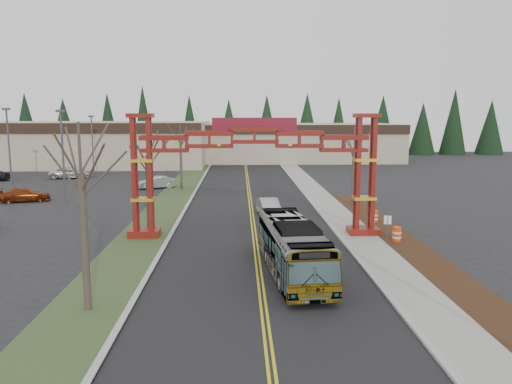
{
  "coord_description": "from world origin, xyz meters",
  "views": [
    {
      "loc": [
        -1.08,
        -17.54,
        8.83
      ],
      "look_at": [
        -0.03,
        13.98,
        3.91
      ],
      "focal_mm": 35.0,
      "sensor_mm": 36.0,
      "label": 1
    }
  ],
  "objects_px": {
    "bare_tree_median_near": "(81,175)",
    "light_pole_near": "(63,150)",
    "barrel_south": "(397,235)",
    "silver_sedan": "(269,207)",
    "bare_tree_median_far": "(181,142)",
    "parked_car_far_b": "(70,173)",
    "bare_tree_median_mid": "(147,156)",
    "transit_bus": "(293,248)",
    "parked_car_far_a": "(157,182)",
    "bare_tree_right_far": "(354,149)",
    "gateway_arch": "(254,155)",
    "parked_car_mid_a": "(25,195)",
    "retail_building_east": "(296,142)",
    "barrel_north": "(374,217)",
    "light_pole_far": "(92,142)",
    "street_sign": "(388,224)",
    "barrel_mid": "(371,224)",
    "retail_building_west": "(76,143)",
    "light_pole_mid": "(9,142)"
  },
  "relations": [
    {
      "from": "transit_bus",
      "to": "barrel_mid",
      "type": "xyz_separation_m",
      "value": [
        7.12,
        10.25,
        -1.0
      ]
    },
    {
      "from": "gateway_arch",
      "to": "light_pole_near",
      "type": "height_order",
      "value": "light_pole_near"
    },
    {
      "from": "bare_tree_median_near",
      "to": "light_pole_far",
      "type": "xyz_separation_m",
      "value": [
        -13.94,
        49.87,
        -1.22
      ]
    },
    {
      "from": "parked_car_mid_a",
      "to": "barrel_south",
      "type": "bearing_deg",
      "value": -134.68
    },
    {
      "from": "silver_sedan",
      "to": "street_sign",
      "type": "distance_m",
      "value": 12.94
    },
    {
      "from": "retail_building_west",
      "to": "light_pole_mid",
      "type": "relative_size",
      "value": 4.8
    },
    {
      "from": "silver_sedan",
      "to": "parked_car_mid_a",
      "type": "height_order",
      "value": "silver_sedan"
    },
    {
      "from": "light_pole_mid",
      "to": "barrel_north",
      "type": "relative_size",
      "value": 8.82
    },
    {
      "from": "barrel_south",
      "to": "barrel_mid",
      "type": "xyz_separation_m",
      "value": [
        -0.84,
        3.68,
        -0.06
      ]
    },
    {
      "from": "transit_bus",
      "to": "street_sign",
      "type": "xyz_separation_m",
      "value": [
        6.97,
        5.54,
        0.03
      ]
    },
    {
      "from": "bare_tree_right_far",
      "to": "barrel_mid",
      "type": "height_order",
      "value": "bare_tree_right_far"
    },
    {
      "from": "bare_tree_right_far",
      "to": "gateway_arch",
      "type": "bearing_deg",
      "value": -129.22
    },
    {
      "from": "transit_bus",
      "to": "parked_car_mid_a",
      "type": "height_order",
      "value": "transit_bus"
    },
    {
      "from": "parked_car_far_b",
      "to": "bare_tree_median_mid",
      "type": "distance_m",
      "value": 36.6
    },
    {
      "from": "parked_car_far_a",
      "to": "bare_tree_median_near",
      "type": "bearing_deg",
      "value": -15.86
    },
    {
      "from": "retail_building_west",
      "to": "barrel_mid",
      "type": "xyz_separation_m",
      "value": [
        38.99,
        -52.45,
        -3.26
      ]
    },
    {
      "from": "silver_sedan",
      "to": "bare_tree_median_mid",
      "type": "relative_size",
      "value": 0.57
    },
    {
      "from": "parked_car_mid_a",
      "to": "light_pole_mid",
      "type": "bearing_deg",
      "value": 13.85
    },
    {
      "from": "transit_bus",
      "to": "light_pole_near",
      "type": "bearing_deg",
      "value": 127.29
    },
    {
      "from": "bare_tree_median_near",
      "to": "transit_bus",
      "type": "bearing_deg",
      "value": 26.65
    },
    {
      "from": "retail_building_west",
      "to": "bare_tree_median_mid",
      "type": "relative_size",
      "value": 5.72
    },
    {
      "from": "barrel_mid",
      "to": "gateway_arch",
      "type": "bearing_deg",
      "value": -170.49
    },
    {
      "from": "retail_building_west",
      "to": "light_pole_far",
      "type": "xyz_separation_m",
      "value": [
        8.06,
        -17.78,
        1.25
      ]
    },
    {
      "from": "retail_building_east",
      "to": "parked_car_far_a",
      "type": "bearing_deg",
      "value": -119.07
    },
    {
      "from": "gateway_arch",
      "to": "bare_tree_median_mid",
      "type": "bearing_deg",
      "value": 165.21
    },
    {
      "from": "parked_car_far_b",
      "to": "gateway_arch",
      "type": "bearing_deg",
      "value": -151.68
    },
    {
      "from": "bare_tree_median_near",
      "to": "barrel_south",
      "type": "height_order",
      "value": "bare_tree_median_near"
    },
    {
      "from": "barrel_south",
      "to": "parked_car_far_a",
      "type": "bearing_deg",
      "value": 128.32
    },
    {
      "from": "light_pole_near",
      "to": "barrel_north",
      "type": "bearing_deg",
      "value": -18.55
    },
    {
      "from": "parked_car_far_a",
      "to": "silver_sedan",
      "type": "bearing_deg",
      "value": 16.37
    },
    {
      "from": "silver_sedan",
      "to": "light_pole_near",
      "type": "height_order",
      "value": "light_pole_near"
    },
    {
      "from": "parked_car_far_a",
      "to": "barrel_south",
      "type": "bearing_deg",
      "value": 17.93
    },
    {
      "from": "transit_bus",
      "to": "light_pole_far",
      "type": "height_order",
      "value": "light_pole_far"
    },
    {
      "from": "bare_tree_median_far",
      "to": "bare_tree_right_far",
      "type": "height_order",
      "value": "bare_tree_median_far"
    },
    {
      "from": "silver_sedan",
      "to": "barrel_south",
      "type": "relative_size",
      "value": 4.08
    },
    {
      "from": "parked_car_mid_a",
      "to": "barrel_north",
      "type": "xyz_separation_m",
      "value": [
        32.94,
        -11.48,
        -0.16
      ]
    },
    {
      "from": "bare_tree_median_mid",
      "to": "light_pole_mid",
      "type": "bearing_deg",
      "value": 131.93
    },
    {
      "from": "parked_car_far_a",
      "to": "bare_tree_median_mid",
      "type": "bearing_deg",
      "value": -12.64
    },
    {
      "from": "barrel_north",
      "to": "silver_sedan",
      "type": "bearing_deg",
      "value": 157.78
    },
    {
      "from": "retail_building_east",
      "to": "bare_tree_median_mid",
      "type": "xyz_separation_m",
      "value": [
        -18.0,
        -59.84,
        2.19
      ]
    },
    {
      "from": "bare_tree_median_near",
      "to": "light_pole_near",
      "type": "bearing_deg",
      "value": 110.64
    },
    {
      "from": "silver_sedan",
      "to": "bare_tree_median_far",
      "type": "relative_size",
      "value": 0.59
    },
    {
      "from": "gateway_arch",
      "to": "retail_building_east",
      "type": "height_order",
      "value": "gateway_arch"
    },
    {
      "from": "street_sign",
      "to": "barrel_north",
      "type": "xyz_separation_m",
      "value": [
        1.09,
        7.2,
        -0.99
      ]
    },
    {
      "from": "retail_building_west",
      "to": "bare_tree_median_near",
      "type": "xyz_separation_m",
      "value": [
        22.0,
        -67.65,
        2.47
      ]
    },
    {
      "from": "silver_sedan",
      "to": "bare_tree_median_far",
      "type": "height_order",
      "value": "bare_tree_median_far"
    },
    {
      "from": "light_pole_near",
      "to": "street_sign",
      "type": "bearing_deg",
      "value": -31.61
    },
    {
      "from": "bare_tree_right_far",
      "to": "light_pole_far",
      "type": "distance_m",
      "value": 39.91
    },
    {
      "from": "light_pole_far",
      "to": "bare_tree_median_mid",
      "type": "bearing_deg",
      "value": -67.75
    },
    {
      "from": "light_pole_far",
      "to": "street_sign",
      "type": "distance_m",
      "value": 50.1
    }
  ]
}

